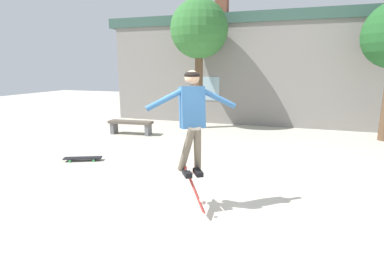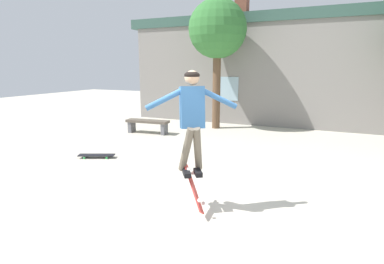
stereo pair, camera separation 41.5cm
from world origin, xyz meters
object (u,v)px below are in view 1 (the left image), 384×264
(tree_left, at_px, (199,31))
(park_bench, at_px, (131,125))
(skateboard_resting, at_px, (83,158))
(skater, at_px, (192,114))
(skateboard_flipping, at_px, (194,187))

(tree_left, distance_m, park_bench, 3.96)
(skateboard_resting, bearing_deg, park_bench, -106.56)
(tree_left, bearing_deg, park_bench, -135.62)
(tree_left, height_order, skater, tree_left)
(tree_left, relative_size, skateboard_flipping, 6.23)
(skater, distance_m, skateboard_flipping, 1.11)
(skater, bearing_deg, tree_left, 163.08)
(skater, relative_size, skateboard_flipping, 2.17)
(tree_left, relative_size, skater, 2.87)
(tree_left, height_order, skateboard_resting, tree_left)
(tree_left, xyz_separation_m, skateboard_flipping, (1.82, -6.23, -2.99))
(skater, xyz_separation_m, skateboard_flipping, (0.04, -0.05, -1.11))
(tree_left, height_order, park_bench, tree_left)
(tree_left, bearing_deg, skateboard_flipping, -73.73)
(park_bench, relative_size, skater, 0.96)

